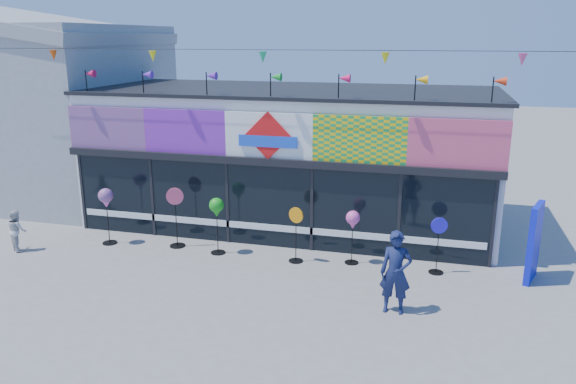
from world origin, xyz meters
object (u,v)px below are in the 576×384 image
(spinner_1, at_px, (176,216))
(blue_sign, at_px, (534,242))
(spinner_5, at_px, (438,244))
(child, at_px, (17,230))
(spinner_0, at_px, (106,200))
(adult_man, at_px, (396,273))
(spinner_3, at_px, (296,233))
(spinner_4, at_px, (353,222))
(spinner_2, at_px, (217,209))

(spinner_1, bearing_deg, blue_sign, 0.86)
(spinner_5, xyz_separation_m, child, (-11.00, -1.33, -0.19))
(spinner_0, height_order, spinner_1, spinner_1)
(blue_sign, distance_m, spinner_0, 11.09)
(adult_man, distance_m, child, 10.21)
(spinner_0, relative_size, child, 1.41)
(spinner_3, bearing_deg, spinner_0, -179.30)
(blue_sign, bearing_deg, child, -154.85)
(spinner_0, relative_size, spinner_4, 1.14)
(spinner_4, relative_size, spinner_5, 0.98)
(spinner_2, relative_size, adult_man, 0.86)
(spinner_2, height_order, spinner_4, spinner_2)
(spinner_5, distance_m, adult_man, 2.47)
(blue_sign, height_order, spinner_5, blue_sign)
(spinner_0, distance_m, spinner_2, 3.23)
(spinner_1, bearing_deg, spinner_5, -0.28)
(spinner_2, relative_size, spinner_4, 1.10)
(spinner_0, bearing_deg, spinner_4, 2.77)
(spinner_1, relative_size, spinner_3, 1.15)
(spinner_2, relative_size, spinner_3, 1.06)
(blue_sign, height_order, spinner_4, blue_sign)
(adult_man, bearing_deg, blue_sign, 39.72)
(child, bearing_deg, blue_sign, -139.68)
(spinner_1, xyz_separation_m, spinner_2, (1.28, -0.18, 0.35))
(spinner_0, xyz_separation_m, child, (-2.10, -1.08, -0.71))
(spinner_0, height_order, spinner_5, spinner_0)
(spinner_2, distance_m, adult_man, 5.31)
(spinner_4, bearing_deg, spinner_1, -179.39)
(spinner_4, xyz_separation_m, child, (-8.90, -1.41, -0.55))
(spinner_2, distance_m, spinner_4, 3.58)
(blue_sign, distance_m, spinner_1, 9.13)
(spinner_3, bearing_deg, spinner_1, 176.48)
(spinner_1, bearing_deg, spinner_2, -8.23)
(blue_sign, bearing_deg, spinner_1, -160.48)
(blue_sign, relative_size, spinner_2, 1.22)
(blue_sign, bearing_deg, adult_man, -121.80)
(blue_sign, relative_size, spinner_5, 1.31)
(child, bearing_deg, spinner_0, -118.88)
(adult_man, bearing_deg, child, 174.61)
(spinner_5, height_order, adult_man, adult_man)
(blue_sign, bearing_deg, spinner_2, -158.99)
(spinner_0, height_order, spinner_4, spinner_0)
(spinner_0, xyz_separation_m, spinner_4, (6.79, 0.33, -0.16))
(blue_sign, distance_m, spinner_5, 2.19)
(blue_sign, xyz_separation_m, spinner_3, (-5.69, -0.35, -0.17))
(adult_man, relative_size, child, 1.57)
(spinner_3, relative_size, spinner_4, 1.04)
(spinner_4, bearing_deg, spinner_2, -176.21)
(blue_sign, height_order, spinner_3, blue_sign)
(spinner_4, bearing_deg, child, -170.97)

